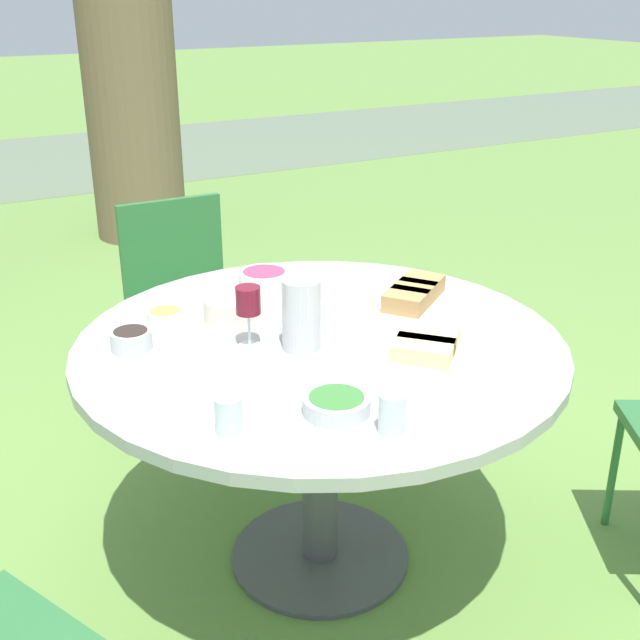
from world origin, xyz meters
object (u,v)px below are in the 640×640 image
at_px(chair_far_back, 184,291).
at_px(wine_glass, 248,303).
at_px(dining_table, 320,373).
at_px(water_pitcher, 302,314).

bearing_deg(chair_far_back, wine_glass, -100.37).
relative_size(dining_table, chair_far_back, 1.57).
relative_size(water_pitcher, wine_glass, 1.14).
distance_m(chair_far_back, wine_glass, 1.20).
distance_m(dining_table, chair_far_back, 1.19).
relative_size(chair_far_back, water_pitcher, 4.39).
height_order(dining_table, wine_glass, wine_glass).
xyz_separation_m(dining_table, chair_far_back, (0.01, 1.18, -0.14)).
height_order(water_pitcher, wine_glass, water_pitcher).
relative_size(dining_table, water_pitcher, 6.91).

